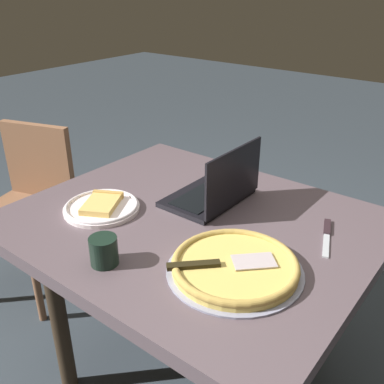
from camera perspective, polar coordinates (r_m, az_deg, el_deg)
name	(u,v)px	position (r m, az deg, el deg)	size (l,w,h in m)	color
ground_plane	(192,373)	(1.90, 0.02, -22.55)	(12.00, 12.00, 0.00)	#353E46
dining_table	(192,240)	(1.49, 0.02, -6.26)	(1.15, 0.96, 0.71)	#56474D
laptop	(216,190)	(1.53, 3.11, 0.21)	(0.22, 0.32, 0.22)	black
pizza_plate	(102,206)	(1.52, -11.70, -1.85)	(0.26, 0.26, 0.04)	white
pizza_tray	(235,266)	(1.20, 5.61, -9.59)	(0.37, 0.37, 0.04)	#9194AC
table_knife	(327,234)	(1.42, 17.20, -5.23)	(0.10, 0.21, 0.01)	#B1B5BB
drink_cup	(104,250)	(1.23, -11.46, -7.50)	(0.08, 0.08, 0.08)	black
chair_near	(30,200)	(2.21, -20.46, -0.99)	(0.48, 0.48, 0.82)	brown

